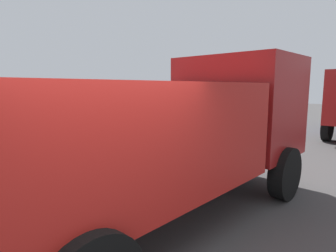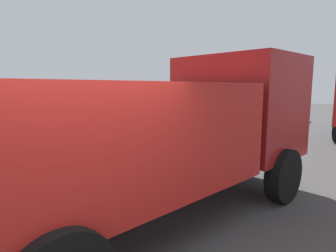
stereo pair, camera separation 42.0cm
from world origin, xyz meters
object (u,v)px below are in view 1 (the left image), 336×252
(stop_sign, at_px, (112,114))
(dump_truck_red, at_px, (173,128))
(fire_hydrant, at_px, (7,159))
(loose_tire, at_px, (22,156))

(stop_sign, xyz_separation_m, dump_truck_red, (-1.11, -3.30, 0.05))
(stop_sign, bearing_deg, dump_truck_red, -108.58)
(fire_hydrant, xyz_separation_m, stop_sign, (2.56, -0.77, 0.96))
(stop_sign, bearing_deg, loose_tire, 175.32)
(stop_sign, bearing_deg, fire_hydrant, 163.18)
(fire_hydrant, relative_size, stop_sign, 0.42)
(fire_hydrant, xyz_separation_m, dump_truck_red, (1.45, -4.07, 1.01))
(loose_tire, height_order, dump_truck_red, dump_truck_red)
(fire_hydrant, xyz_separation_m, loose_tire, (0.13, -0.57, 0.15))
(dump_truck_red, bearing_deg, loose_tire, 110.67)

